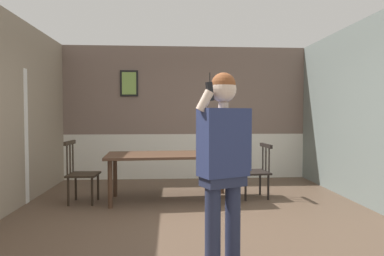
{
  "coord_description": "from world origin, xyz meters",
  "views": [
    {
      "loc": [
        -0.35,
        -4.33,
        1.39
      ],
      "look_at": [
        -0.1,
        -0.61,
        1.24
      ],
      "focal_mm": 31.78,
      "sensor_mm": 36.0,
      "label": 1
    }
  ],
  "objects_px": {
    "chair_near_window": "(81,173)",
    "person_figure": "(224,156)",
    "chair_by_doorway": "(255,171)",
    "dining_table": "(171,159)"
  },
  "relations": [
    {
      "from": "dining_table",
      "to": "chair_by_doorway",
      "type": "bearing_deg",
      "value": 3.42
    },
    {
      "from": "chair_near_window",
      "to": "person_figure",
      "type": "height_order",
      "value": "person_figure"
    },
    {
      "from": "chair_near_window",
      "to": "chair_by_doorway",
      "type": "distance_m",
      "value": 2.83
    },
    {
      "from": "chair_near_window",
      "to": "person_figure",
      "type": "xyz_separation_m",
      "value": [
        1.87,
        -2.42,
        0.55
      ]
    },
    {
      "from": "dining_table",
      "to": "chair_by_doorway",
      "type": "height_order",
      "value": "chair_by_doorway"
    },
    {
      "from": "chair_near_window",
      "to": "person_figure",
      "type": "bearing_deg",
      "value": 40.08
    },
    {
      "from": "dining_table",
      "to": "chair_near_window",
      "type": "height_order",
      "value": "chair_near_window"
    },
    {
      "from": "dining_table",
      "to": "person_figure",
      "type": "distance_m",
      "value": 2.57
    },
    {
      "from": "chair_by_doorway",
      "to": "person_figure",
      "type": "relative_size",
      "value": 0.51
    },
    {
      "from": "dining_table",
      "to": "person_figure",
      "type": "xyz_separation_m",
      "value": [
        0.46,
        -2.5,
        0.35
      ]
    }
  ]
}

